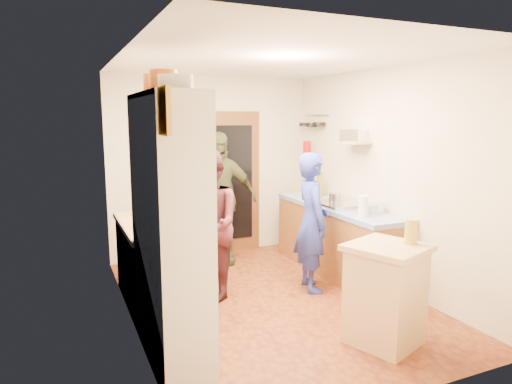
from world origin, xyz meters
TOP-DOWN VIEW (x-y plane):
  - floor at (0.00, 0.00)m, footprint 3.00×4.00m
  - ceiling at (0.00, 0.00)m, footprint 3.00×4.00m
  - wall_back at (0.00, 2.01)m, footprint 3.00×0.02m
  - wall_front at (0.00, -2.01)m, footprint 3.00×0.02m
  - wall_left at (-1.51, 0.00)m, footprint 0.02×4.00m
  - wall_right at (1.51, 0.00)m, footprint 0.02×4.00m
  - door_frame at (0.25, 1.97)m, footprint 0.95×0.06m
  - door_glass at (0.25, 1.94)m, footprint 0.70×0.02m
  - hutch_body at (-1.30, -0.80)m, footprint 0.40×1.20m
  - hutch_top_shelf at (-1.30, -0.80)m, footprint 0.40×1.14m
  - plate_stack at (-1.30, -1.13)m, footprint 0.25×0.25m
  - orange_pot_a at (-1.30, -0.75)m, footprint 0.21×0.21m
  - orange_pot_b at (-1.30, -0.42)m, footprint 0.19×0.19m
  - left_counter_base at (-1.20, 0.45)m, footprint 0.60×1.40m
  - left_counter_top at (-1.20, 0.45)m, footprint 0.64×1.44m
  - toaster at (-1.15, 0.07)m, footprint 0.27×0.19m
  - kettle at (-1.25, 0.27)m, footprint 0.20×0.20m
  - orange_bowl at (-1.12, 0.57)m, footprint 0.23×0.23m
  - chopping_board at (-1.18, 0.96)m, footprint 0.33×0.27m
  - right_counter_base at (1.20, 0.50)m, footprint 0.60×2.20m
  - right_counter_top at (1.20, 0.50)m, footprint 0.62×2.22m
  - hob at (1.20, 0.46)m, footprint 0.55×0.58m
  - pot_on_hob at (1.15, 0.48)m, footprint 0.18×0.18m
  - bottle_a at (1.05, 1.03)m, footprint 0.09×0.09m
  - bottle_b at (1.18, 1.26)m, footprint 0.09×0.09m
  - bottle_c at (1.31, 1.14)m, footprint 0.11×0.11m
  - paper_towel at (1.05, -0.20)m, footprint 0.13×0.13m
  - mixing_bowl at (1.30, -0.06)m, footprint 0.33×0.33m
  - island_base at (0.51, -1.28)m, footprint 0.71×0.71m
  - island_top at (0.51, -1.28)m, footprint 0.80×0.80m
  - cutting_board at (0.45, -1.25)m, footprint 0.43×0.39m
  - oil_jar at (0.72, -1.33)m, footprint 0.14×0.14m
  - pan_rail at (1.46, 1.52)m, footprint 0.02×0.65m
  - pan_hang_a at (1.40, 1.35)m, footprint 0.18×0.18m
  - pan_hang_b at (1.40, 1.55)m, footprint 0.16×0.16m
  - pan_hang_c at (1.40, 1.75)m, footprint 0.17×0.17m
  - wall_shelf at (1.37, 0.45)m, footprint 0.26×0.42m
  - radio at (1.37, 0.45)m, footprint 0.29×0.35m
  - ext_bracket at (1.47, 1.70)m, footprint 0.06×0.10m
  - fire_extinguisher at (1.41, 1.70)m, footprint 0.11×0.11m
  - picture_frame at (-1.48, -1.55)m, footprint 0.03×0.25m
  - person_hob at (0.61, 0.10)m, footprint 0.50×0.66m
  - person_left at (-0.58, 0.40)m, footprint 0.64×0.82m
  - person_back at (-0.07, 1.52)m, footprint 1.15×0.73m

SIDE VIEW (x-z plane):
  - floor at x=0.00m, z-range -0.02..0.00m
  - right_counter_base at x=1.20m, z-range 0.00..0.84m
  - left_counter_base at x=-1.20m, z-range 0.00..0.85m
  - island_base at x=0.51m, z-range 0.00..0.86m
  - person_hob at x=0.61m, z-range 0.00..1.62m
  - person_left at x=-0.58m, z-range 0.00..1.68m
  - right_counter_top at x=1.20m, z-range 0.84..0.90m
  - left_counter_top at x=-1.20m, z-range 0.85..0.90m
  - island_top at x=0.51m, z-range 0.86..0.91m
  - cutting_board at x=0.45m, z-range 0.89..0.91m
  - chopping_board at x=-1.18m, z-range 0.90..0.92m
  - person_back at x=-0.07m, z-range 0.00..1.83m
  - hob at x=1.20m, z-range 0.90..0.94m
  - orange_bowl at x=-1.12m, z-range 0.90..0.98m
  - mixing_bowl at x=1.30m, z-range 0.90..1.00m
  - kettle at x=-1.25m, z-range 0.90..1.08m
  - toaster at x=-1.15m, z-range 0.90..1.10m
  - pot_on_hob at x=1.15m, z-range 0.94..1.06m
  - paper_towel at x=1.05m, z-range 0.90..1.14m
  - oil_jar at x=0.72m, z-range 0.91..1.13m
  - bottle_b at x=1.18m, z-range 0.90..1.19m
  - door_frame at x=0.25m, z-range 0.00..2.10m
  - door_glass at x=0.25m, z-range 0.20..1.90m
  - bottle_a at x=1.05m, z-range 0.90..1.20m
  - bottle_c at x=1.31m, z-range 0.90..1.25m
  - hutch_body at x=-1.30m, z-range 0.00..2.20m
  - wall_back at x=0.00m, z-range 0.00..2.60m
  - wall_front at x=0.00m, z-range 0.00..2.60m
  - wall_left at x=-1.51m, z-range 0.00..2.60m
  - wall_right at x=1.51m, z-range 0.00..2.60m
  - ext_bracket at x=1.47m, z-range 1.43..1.47m
  - fire_extinguisher at x=1.41m, z-range 1.34..1.66m
  - wall_shelf at x=1.37m, z-range 1.69..1.71m
  - radio at x=1.37m, z-range 1.72..1.86m
  - pan_hang_b at x=1.40m, z-range 1.88..1.92m
  - pan_hang_c at x=1.40m, z-range 1.89..1.93m
  - pan_hang_a at x=1.40m, z-range 1.90..1.94m
  - pan_rail at x=1.46m, z-range 2.04..2.06m
  - picture_frame at x=-1.48m, z-range 1.90..2.20m
  - hutch_top_shelf at x=-1.30m, z-range 2.16..2.20m
  - plate_stack at x=-1.30m, z-range 2.20..2.30m
  - orange_pot_b at x=-1.30m, z-range 2.20..2.37m
  - orange_pot_a at x=-1.30m, z-range 2.20..2.37m
  - ceiling at x=0.00m, z-range 2.60..2.62m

